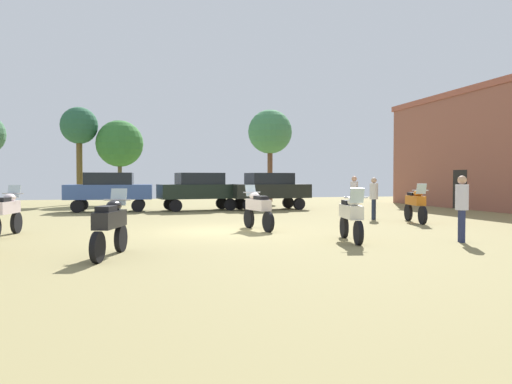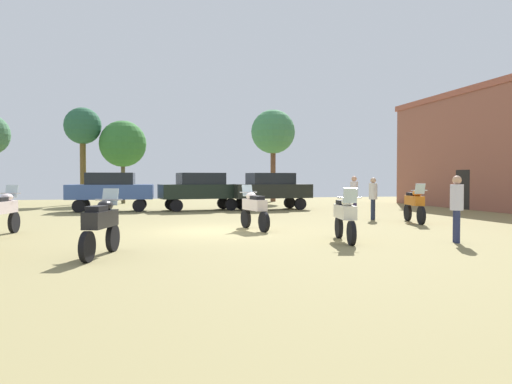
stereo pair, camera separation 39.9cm
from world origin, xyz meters
TOP-DOWN VIEW (x-y plane):
  - ground_plane at (0.00, 0.00)m, footprint 44.00×52.00m
  - motorcycle_1 at (3.06, -3.39)m, footprint 0.70×2.15m
  - motorcycle_4 at (1.33, 0.06)m, footprint 0.70×2.14m
  - motorcycle_5 at (-3.13, -4.54)m, footprint 0.80×2.08m
  - motorcycle_6 at (7.90, 1.20)m, footprint 0.73×2.19m
  - motorcycle_7 at (-6.30, 0.13)m, footprint 0.66×2.21m
  - car_1 at (0.73, 10.37)m, footprint 4.51×2.39m
  - car_2 at (4.52, 10.14)m, footprint 4.49×2.31m
  - car_3 at (-3.90, 10.62)m, footprint 4.39×2.03m
  - person_1 at (6.98, 2.84)m, footprint 0.48×0.48m
  - person_2 at (5.85, -4.27)m, footprint 0.44×0.44m
  - person_3 at (6.98, 4.70)m, footprint 0.43×0.43m
  - tree_1 at (7.07, 19.14)m, footprint 3.23×3.23m
  - tree_2 at (-3.61, 18.59)m, footprint 3.13×3.13m
  - tree_5 at (-6.19, 18.64)m, footprint 2.43×2.43m

SIDE VIEW (x-z plane):
  - ground_plane at x=0.00m, z-range 0.00..0.02m
  - motorcycle_1 at x=3.06m, z-range 0.01..1.47m
  - motorcycle_5 at x=-3.13m, z-range 0.00..1.48m
  - motorcycle_4 at x=1.33m, z-range 0.00..1.49m
  - motorcycle_7 at x=-6.30m, z-range 0.01..1.51m
  - motorcycle_6 at x=7.90m, z-range 0.01..1.52m
  - person_1 at x=6.98m, z-range 0.17..1.90m
  - person_2 at x=5.85m, z-range 0.17..1.95m
  - person_3 at x=6.98m, z-range 0.18..1.98m
  - car_1 at x=0.73m, z-range 0.19..2.19m
  - car_2 at x=4.52m, z-range 0.19..2.19m
  - car_3 at x=-3.90m, z-range 0.19..2.19m
  - tree_2 at x=-3.61m, z-range 1.24..6.86m
  - tree_5 at x=-6.19m, z-range 1.88..8.31m
  - tree_1 at x=7.07m, z-range 1.73..8.50m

